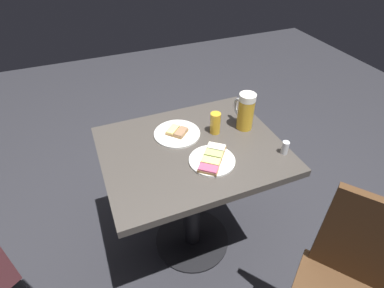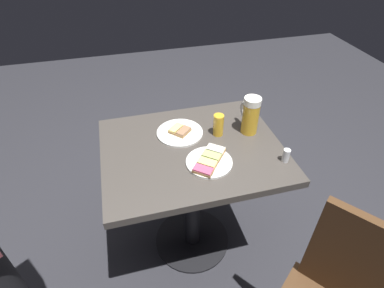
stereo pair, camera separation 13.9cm
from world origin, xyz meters
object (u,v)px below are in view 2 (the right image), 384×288
beer_glass_small (218,125)px  plate_near (209,161)px  plate_far (180,132)px  beer_mug (250,115)px  salt_shaker (286,155)px

beer_glass_small → plate_near: bearing=-28.6°
beer_glass_small → plate_far: bearing=-106.4°
plate_near → beer_mug: (-0.18, 0.25, 0.08)m
salt_shaker → plate_near: bearing=-102.1°
plate_near → beer_glass_small: bearing=151.4°
plate_near → beer_glass_small: beer_glass_small is taller
plate_far → salt_shaker: (0.31, 0.40, 0.02)m
plate_far → beer_glass_small: (0.05, 0.18, 0.05)m
salt_shaker → beer_glass_small: bearing=-139.2°
plate_near → salt_shaker: bearing=77.9°
beer_glass_small → salt_shaker: beer_glass_small is taller
beer_mug → salt_shaker: beer_mug is taller
plate_near → plate_far: 0.25m
plate_near → beer_mug: beer_mug is taller
plate_far → salt_shaker: 0.51m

